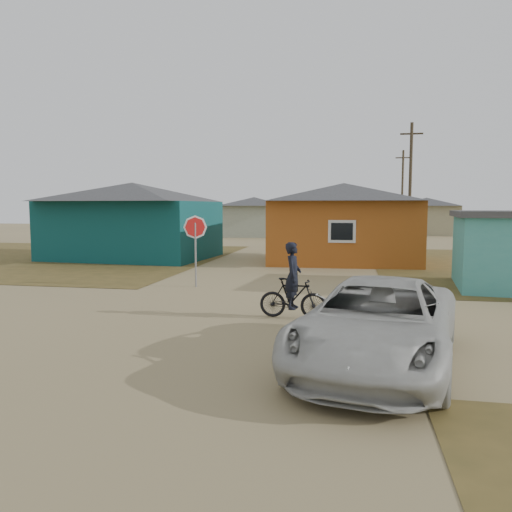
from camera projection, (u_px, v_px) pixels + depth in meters
The scene contains 12 objects.
ground at pixel (224, 323), 11.83m from camera, with size 120.00×120.00×0.00m, color #968256.
grass_nw at pixel (36, 257), 27.19m from camera, with size 20.00×18.00×0.00m, color brown.
house_teal at pixel (133, 219), 26.43m from camera, with size 8.93×7.08×4.00m.
house_yellow at pixel (343, 221), 24.83m from camera, with size 7.72×6.76×3.90m.
house_pale_west at pixel (254, 216), 46.00m from camera, with size 7.04×6.15×3.60m.
house_beige_east at pixel (426, 215), 48.83m from camera, with size 6.95×6.05×3.60m.
house_pale_north at pixel (208, 215), 59.25m from camera, with size 6.28×5.81×3.40m.
utility_pole_near at pixel (410, 184), 31.68m from camera, with size 1.40×0.20×8.00m.
utility_pole_far at pixel (402, 192), 47.12m from camera, with size 1.40×0.20×8.00m.
stop_sign at pixel (195, 234), 16.90m from camera, with size 0.80×0.12×2.45m.
cyclist at pixel (293, 291), 12.25m from camera, with size 1.68×0.61×1.88m.
vehicle at pixel (378, 323), 8.61m from camera, with size 2.46×5.32×1.48m, color #B1B2AD.
Camera 1 is at (2.96, -11.26, 2.75)m, focal length 35.00 mm.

